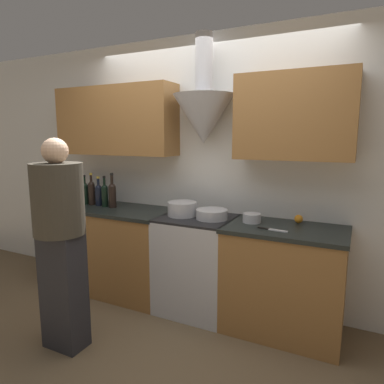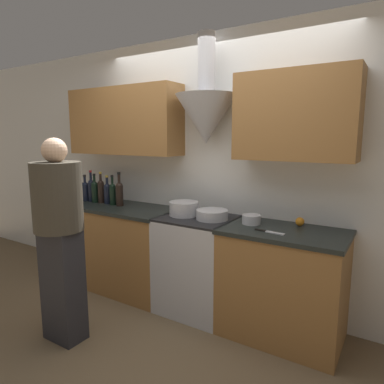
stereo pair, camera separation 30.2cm
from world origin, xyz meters
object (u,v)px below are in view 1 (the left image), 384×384
stove_range (197,263)px  wine_bottle_4 (92,192)px  orange_fruit (299,219)px  saucepan (252,218)px  wine_bottle_6 (105,194)px  wine_bottle_3 (85,192)px  wine_bottle_1 (74,192)px  wine_bottle_5 (99,194)px  wine_bottle_7 (112,194)px  wine_bottle_2 (81,191)px  person_foreground_left (60,237)px  stock_pot (182,209)px  mixing_bowl (212,214)px  wine_bottle_0 (68,191)px

stove_range → wine_bottle_4: (-1.27, 0.02, 0.59)m
orange_fruit → saucepan: 0.40m
wine_bottle_6 → wine_bottle_4: bearing=175.4°
wine_bottle_3 → wine_bottle_1: bearing=177.3°
wine_bottle_5 → wine_bottle_7: bearing=-5.5°
wine_bottle_2 → person_foreground_left: (0.77, -1.01, -0.15)m
stove_range → orange_fruit: bearing=12.2°
wine_bottle_2 → stock_pot: size_ratio=1.30×
stove_range → person_foreground_left: 1.27m
orange_fruit → person_foreground_left: (-1.55, -1.18, -0.05)m
stove_range → wine_bottle_5: wine_bottle_5 is taller
wine_bottle_5 → saucepan: 1.69m
wine_bottle_6 → orange_fruit: size_ratio=4.54×
wine_bottle_1 → wine_bottle_6: 0.45m
stove_range → wine_bottle_6: (-1.08, 0.00, 0.58)m
person_foreground_left → mixing_bowl: bearing=50.1°
wine_bottle_3 → mixing_bowl: wine_bottle_3 is taller
wine_bottle_0 → wine_bottle_6: (0.55, -0.02, 0.00)m
wine_bottle_2 → mixing_bowl: (1.59, -0.03, -0.10)m
stove_range → mixing_bowl: 0.51m
orange_fruit → wine_bottle_1: bearing=-175.7°
wine_bottle_5 → stove_range: bearing=-1.1°
stock_pot → mixing_bowl: bearing=0.7°
stock_pot → orange_fruit: size_ratio=3.80×
stove_range → wine_bottle_7: size_ratio=2.49×
wine_bottle_0 → wine_bottle_5: size_ratio=1.03×
orange_fruit → wine_bottle_3: bearing=-175.2°
stock_pot → mixing_bowl: (0.30, 0.00, -0.02)m
wine_bottle_6 → saucepan: size_ratio=2.08×
stove_range → stock_pot: (-0.15, -0.01, 0.51)m
wine_bottle_6 → stove_range: bearing=-0.1°
wine_bottle_1 → wine_bottle_5: size_ratio=0.96×
wine_bottle_0 → mixing_bowl: size_ratio=1.14×
wine_bottle_4 → wine_bottle_5: 0.10m
wine_bottle_0 → orange_fruit: wine_bottle_0 is taller
wine_bottle_1 → wine_bottle_2: bearing=9.4°
saucepan → stock_pot: bearing=-176.4°
mixing_bowl → orange_fruit: bearing=14.8°
wine_bottle_5 → person_foreground_left: size_ratio=0.19×
wine_bottle_0 → wine_bottle_3: bearing=-3.5°
stove_range → wine_bottle_0: (-1.63, 0.02, 0.58)m
wine_bottle_2 → wine_bottle_5: size_ratio=1.13×
wine_bottle_0 → wine_bottle_4: wine_bottle_4 is taller
wine_bottle_1 → wine_bottle_7: wine_bottle_7 is taller
stock_pot → person_foreground_left: size_ratio=0.17×
wine_bottle_0 → wine_bottle_5: (0.45, 0.00, -0.00)m
wine_bottle_0 → saucepan: 2.14m
wine_bottle_3 → wine_bottle_6: (0.28, -0.00, -0.00)m
wine_bottle_6 → person_foreground_left: bearing=-67.6°
wine_bottle_1 → person_foreground_left: size_ratio=0.19×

